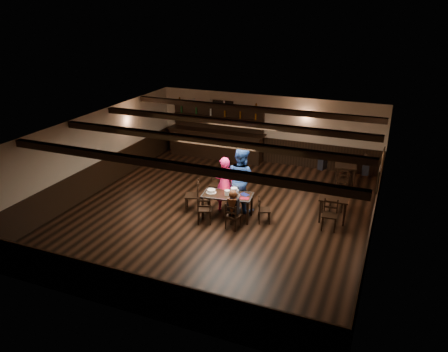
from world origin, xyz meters
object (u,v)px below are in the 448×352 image
at_px(chair_near_left, 204,208).
at_px(man_blue, 241,179).
at_px(bar_counter, 216,140).
at_px(chair_near_right, 232,215).
at_px(woman_pink, 224,184).
at_px(dining_table, 227,197).
at_px(cake, 211,191).

distance_m(chair_near_left, man_blue, 1.56).
distance_m(chair_near_left, bar_counter, 5.90).
relative_size(chair_near_right, woman_pink, 0.46).
xyz_separation_m(dining_table, man_blue, (0.16, 0.71, 0.34)).
xyz_separation_m(cake, bar_counter, (-1.96, 4.96, -0.07)).
height_order(dining_table, woman_pink, woman_pink).
bearing_deg(dining_table, chair_near_left, -126.59).
distance_m(chair_near_right, bar_counter, 6.25).
relative_size(dining_table, cake, 5.08).
distance_m(woman_pink, cake, 0.55).
distance_m(dining_table, woman_pink, 0.57).
height_order(chair_near_left, man_blue, man_blue).
distance_m(dining_table, man_blue, 0.80).
bearing_deg(chair_near_left, woman_pink, 80.13).
xyz_separation_m(dining_table, chair_near_left, (-0.47, -0.63, -0.16)).
height_order(man_blue, cake, man_blue).
bearing_deg(man_blue, dining_table, 97.83).
bearing_deg(chair_near_right, woman_pink, 121.84).
xyz_separation_m(dining_table, chair_near_right, (0.40, -0.64, -0.20)).
bearing_deg(cake, woman_pink, 66.43).
bearing_deg(dining_table, cake, -174.51).
height_order(chair_near_right, cake, cake).
xyz_separation_m(woman_pink, bar_counter, (-2.17, 4.47, -0.14)).
bearing_deg(chair_near_right, cake, 146.44).
bearing_deg(cake, chair_near_right, -33.56).
xyz_separation_m(dining_table, cake, (-0.50, -0.05, 0.13)).
distance_m(chair_near_right, man_blue, 1.47).
xyz_separation_m(chair_near_right, woman_pink, (-0.68, 1.09, 0.40)).
distance_m(chair_near_left, woman_pink, 1.16).
distance_m(chair_near_left, cake, 0.65).
height_order(cake, bar_counter, bar_counter).
bearing_deg(chair_near_right, chair_near_left, 179.48).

